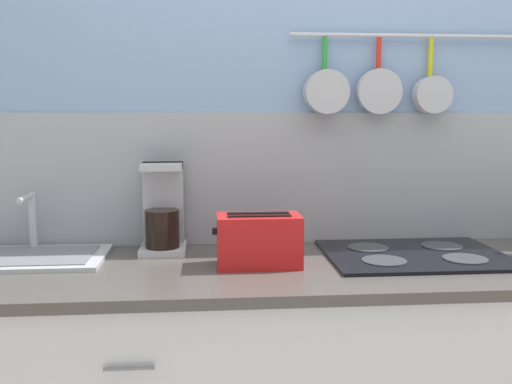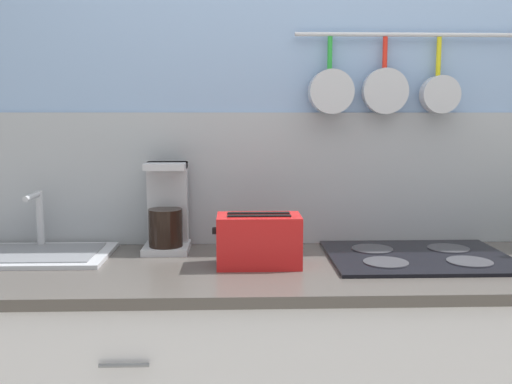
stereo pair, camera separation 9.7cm
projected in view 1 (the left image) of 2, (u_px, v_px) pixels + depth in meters
wall_back at (333, 152)px, 2.24m from camera, size 7.20×0.16×2.60m
countertop at (355, 269)px, 1.92m from camera, size 2.89×0.66×0.03m
sink_basin at (23, 255)px, 1.96m from camera, size 0.56×0.34×0.22m
coffee_maker at (163, 215)px, 2.08m from camera, size 0.16×0.19×0.32m
toaster at (259, 240)px, 1.88m from camera, size 0.29×0.16×0.17m
cooktop at (415, 255)px, 2.01m from camera, size 0.63×0.48×0.01m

